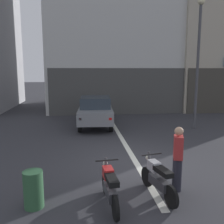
% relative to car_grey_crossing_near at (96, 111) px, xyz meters
% --- Properties ---
extents(ground_plane, '(120.00, 120.00, 0.00)m').
position_rel_car_grey_crossing_near_xyz_m(ground_plane, '(1.03, -5.65, -0.89)').
color(ground_plane, '#333338').
extents(lane_centre_line, '(0.20, 18.00, 0.01)m').
position_rel_car_grey_crossing_near_xyz_m(lane_centre_line, '(1.03, 0.35, -0.88)').
color(lane_centre_line, silver).
rests_on(lane_centre_line, ground).
extents(building_far_right, '(8.65, 9.27, 16.76)m').
position_rel_car_grey_crossing_near_xyz_m(building_far_right, '(10.81, 7.88, 7.48)').
color(building_far_right, '#B2A893').
rests_on(building_far_right, ground).
extents(car_grey_crossing_near, '(2.01, 4.20, 1.64)m').
position_rel_car_grey_crossing_near_xyz_m(car_grey_crossing_near, '(0.00, 0.00, 0.00)').
color(car_grey_crossing_near, black).
rests_on(car_grey_crossing_near, ground).
extents(street_lamp, '(0.36, 0.36, 6.57)m').
position_rel_car_grey_crossing_near_xyz_m(street_lamp, '(5.17, -1.13, 3.13)').
color(street_lamp, '#47474C').
rests_on(street_lamp, ground).
extents(motorcycle_red_row_leftmost, '(0.55, 1.67, 0.98)m').
position_rel_car_grey_crossing_near_xyz_m(motorcycle_red_row_leftmost, '(-0.15, -8.17, -0.43)').
color(motorcycle_red_row_leftmost, black).
rests_on(motorcycle_red_row_leftmost, ground).
extents(motorcycle_silver_row_left_mid, '(0.57, 1.64, 0.98)m').
position_rel_car_grey_crossing_near_xyz_m(motorcycle_silver_row_left_mid, '(1.06, -7.89, -0.43)').
color(motorcycle_silver_row_left_mid, black).
rests_on(motorcycle_silver_row_left_mid, ground).
extents(person_by_motorcycles, '(0.32, 0.41, 1.67)m').
position_rel_car_grey_crossing_near_xyz_m(person_by_motorcycles, '(1.63, -7.68, -0.03)').
color(person_by_motorcycles, '#23232D').
rests_on(person_by_motorcycles, ground).
extents(trash_bin, '(0.44, 0.44, 0.85)m').
position_rel_car_grey_crossing_near_xyz_m(trash_bin, '(-1.85, -8.05, -0.46)').
color(trash_bin, '#2D5938').
rests_on(trash_bin, ground).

